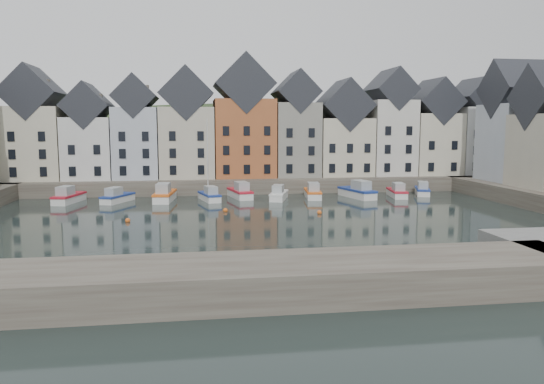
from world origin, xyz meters
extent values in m
plane|color=black|center=(0.00, 0.00, 0.00)|extent=(260.00, 260.00, 0.00)
cube|color=#443C34|center=(0.00, 30.00, 1.00)|extent=(90.00, 16.00, 2.00)
cube|color=#443C34|center=(-10.00, -22.00, 1.00)|extent=(50.00, 6.00, 2.00)
ellipsoid|color=#233219|center=(0.00, 56.00, -18.00)|extent=(153.60, 70.40, 64.00)
sphere|color=black|center=(-13.94, 50.93, 8.70)|extent=(5.77, 5.77, 5.77)
sphere|color=black|center=(24.86, 60.75, 8.12)|extent=(5.27, 5.27, 5.27)
sphere|color=black|center=(31.82, 54.20, 7.88)|extent=(5.07, 5.07, 5.07)
sphere|color=black|center=(14.28, 55.19, 7.82)|extent=(5.01, 5.01, 5.01)
sphere|color=black|center=(-37.67, 56.61, 6.57)|extent=(3.94, 3.94, 3.94)
sphere|color=black|center=(28.33, 60.25, 8.05)|extent=(5.21, 5.21, 5.21)
sphere|color=black|center=(1.99, 58.64, 8.32)|extent=(5.45, 5.45, 5.45)
sphere|color=black|center=(37.80, 48.31, 7.21)|extent=(4.49, 4.49, 4.49)
cube|color=beige|center=(-29.17, 28.00, 7.04)|extent=(7.67, 8.00, 10.07)
cube|color=#202228|center=(-29.17, 28.00, 13.97)|extent=(7.67, 8.16, 7.67)
cube|color=silver|center=(-21.90, 28.00, 6.30)|extent=(6.56, 8.00, 8.61)
cube|color=#202228|center=(-21.90, 28.00, 12.23)|extent=(6.56, 8.16, 6.56)
cube|color=#ABB3BE|center=(-15.37, 28.00, 7.01)|extent=(6.20, 8.00, 10.02)
cube|color=#202228|center=(-15.37, 28.00, 13.55)|extent=(6.20, 8.16, 6.20)
cube|color=#B4AD99|center=(-8.27, 28.00, 7.04)|extent=(7.70, 8.00, 10.08)
cube|color=#202228|center=(-8.27, 28.00, 13.98)|extent=(7.70, 8.16, 7.70)
cube|color=#A2562E|center=(0.07, 28.00, 7.64)|extent=(8.69, 8.00, 11.28)
cube|color=#202228|center=(0.07, 28.00, 15.43)|extent=(8.69, 8.16, 8.69)
cube|color=gray|center=(7.78, 28.00, 7.39)|extent=(6.43, 8.00, 10.78)
cube|color=#202228|center=(7.78, 28.00, 14.37)|extent=(6.43, 8.16, 6.43)
cube|color=beige|center=(15.08, 28.00, 6.28)|extent=(7.88, 8.00, 8.56)
cube|color=#202228|center=(15.08, 28.00, 12.51)|extent=(7.88, 8.16, 7.88)
cube|color=beige|center=(22.42, 28.00, 7.64)|extent=(6.50, 8.00, 11.27)
cube|color=#202228|center=(22.42, 28.00, 14.88)|extent=(6.50, 8.16, 6.50)
cube|color=beige|center=(29.43, 28.00, 6.66)|extent=(7.23, 8.00, 9.32)
cube|color=#202228|center=(29.43, 28.00, 13.11)|extent=(7.23, 8.16, 7.23)
cube|color=silver|center=(36.28, 28.00, 7.16)|extent=(6.18, 8.00, 10.32)
cube|color=#202228|center=(36.28, 28.00, 13.85)|extent=(6.18, 8.16, 6.18)
cube|color=#ABB3BE|center=(36.00, 16.26, 7.19)|extent=(7.47, 8.00, 10.38)
cube|color=#202228|center=(36.00, 16.26, 14.36)|extent=(7.62, 8.00, 8.00)
sphere|color=#DD5C1A|center=(-4.00, 8.00, 0.15)|extent=(0.50, 0.50, 0.50)
sphere|color=#DD5C1A|center=(6.00, 5.00, 0.15)|extent=(0.50, 0.50, 0.50)
sphere|color=#DD5C1A|center=(-14.00, 3.00, 0.15)|extent=(0.50, 0.50, 0.50)
cube|color=silver|center=(-22.77, 17.85, 0.35)|extent=(3.09, 6.31, 1.11)
cube|color=red|center=(-22.77, 17.85, 0.96)|extent=(3.22, 6.45, 0.25)
cube|color=#959B9C|center=(-22.97, 16.97, 1.57)|extent=(1.91, 2.67, 1.21)
cube|color=silver|center=(-16.84, 17.30, 0.32)|extent=(3.77, 5.67, 1.00)
cube|color=navy|center=(-16.84, 17.30, 0.87)|extent=(3.90, 5.80, 0.23)
cube|color=#959B9C|center=(-17.18, 16.56, 1.41)|extent=(2.07, 2.52, 1.10)
cube|color=silver|center=(-11.07, 17.65, 0.39)|extent=(2.72, 6.81, 1.22)
cube|color=#DD5C1A|center=(-11.07, 17.65, 1.05)|extent=(2.84, 6.96, 0.28)
cube|color=#959B9C|center=(-11.18, 16.66, 1.71)|extent=(1.83, 2.81, 1.33)
cube|color=silver|center=(-5.48, 17.13, 0.32)|extent=(2.82, 5.66, 1.00)
cube|color=navy|center=(-5.48, 17.13, 0.86)|extent=(2.94, 5.79, 0.23)
cube|color=#959B9C|center=(-5.30, 16.33, 1.40)|extent=(1.73, 2.41, 1.09)
cylinder|color=silver|center=(-5.61, 17.66, 5.44)|extent=(0.13, 0.13, 9.96)
cube|color=silver|center=(-1.39, 19.21, 0.36)|extent=(3.01, 6.45, 1.14)
cube|color=red|center=(-1.39, 19.21, 0.98)|extent=(3.14, 6.59, 0.26)
cube|color=#959B9C|center=(-1.21, 18.30, 1.60)|extent=(1.90, 2.71, 1.24)
cube|color=silver|center=(3.50, 16.86, 0.32)|extent=(3.26, 5.81, 1.02)
cube|color=silver|center=(3.50, 16.86, 0.88)|extent=(3.38, 5.94, 0.23)
cube|color=#959B9C|center=(3.25, 16.06, 1.44)|extent=(1.91, 2.51, 1.11)
cube|color=silver|center=(8.18, 17.75, 0.35)|extent=(2.52, 6.10, 1.09)
cube|color=#DD5C1A|center=(8.18, 17.75, 0.94)|extent=(2.63, 6.23, 0.25)
cube|color=#959B9C|center=(8.06, 16.87, 1.53)|extent=(1.67, 2.53, 1.18)
cube|color=silver|center=(14.05, 17.06, 0.39)|extent=(3.54, 6.97, 1.23)
cube|color=navy|center=(14.05, 17.06, 1.06)|extent=(3.68, 7.13, 0.28)
cube|color=#959B9C|center=(14.29, 16.08, 1.73)|extent=(2.15, 2.97, 1.34)
cube|color=silver|center=(19.55, 16.87, 0.33)|extent=(2.57, 5.80, 1.03)
cube|color=red|center=(19.55, 16.87, 0.89)|extent=(2.68, 5.93, 0.23)
cube|color=#959B9C|center=(19.41, 16.04, 1.45)|extent=(1.65, 2.42, 1.12)
cube|color=silver|center=(23.89, 18.55, 0.31)|extent=(3.33, 5.61, 0.99)
cube|color=navy|center=(23.89, 18.55, 0.85)|extent=(3.45, 5.74, 0.22)
cube|color=#959B9C|center=(23.62, 17.79, 1.39)|extent=(1.90, 2.45, 1.08)
camera|label=1|loc=(-7.54, -50.32, 9.49)|focal=35.00mm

